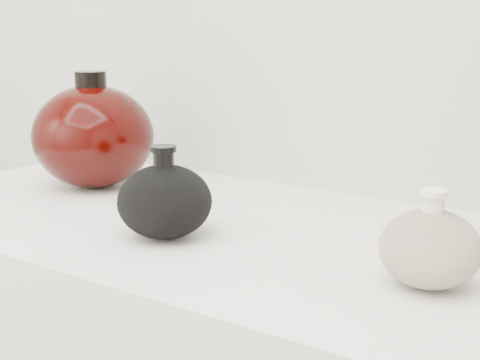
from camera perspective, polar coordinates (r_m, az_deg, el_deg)
The scene contains 3 objects.
black_gourd_vase at distance 0.85m, azimuth -6.44°, elevation -1.77°, with size 0.15×0.15×0.12m.
cream_gourd_vase at distance 0.72m, azimuth 15.90°, elevation -5.58°, with size 0.13×0.13×0.10m.
left_round_pot at distance 1.14m, azimuth -12.40°, elevation 3.69°, with size 0.25×0.25×0.19m.
Camera 1 is at (0.45, 0.24, 1.16)m, focal length 50.00 mm.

